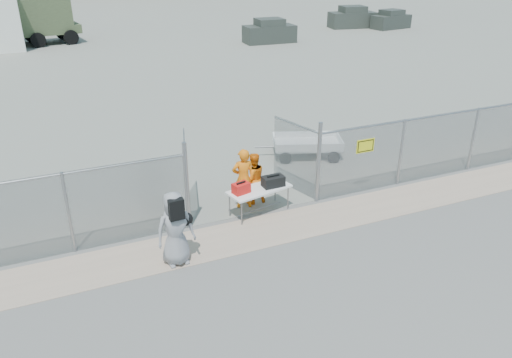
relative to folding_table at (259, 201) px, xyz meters
name	(u,v)px	position (x,y,z in m)	size (l,w,h in m)	color
ground	(287,248)	(-0.10, -2.01, -0.39)	(160.00, 160.00, 0.00)	#565555
tarmac_inside	(91,27)	(-0.10, 39.99, -0.38)	(160.00, 80.00, 0.01)	gray
dirt_strip	(270,229)	(-0.10, -1.01, -0.38)	(44.00, 1.60, 0.01)	tan
chain_link_fence	(256,179)	(-0.10, -0.01, 0.71)	(40.00, 0.20, 2.20)	gray
folding_table	(259,201)	(0.00, 0.00, 0.00)	(1.83, 0.76, 0.78)	white
orange_bag	(241,188)	(-0.57, -0.05, 0.53)	(0.46, 0.31, 0.29)	red
black_duffel	(273,181)	(0.43, -0.01, 0.54)	(0.62, 0.37, 0.30)	black
security_worker_left	(243,179)	(-0.27, 0.52, 0.53)	(0.67, 0.44, 1.83)	orange
security_worker_right	(253,178)	(0.09, 0.67, 0.40)	(0.77, 0.60, 1.59)	orange
visitor	(175,229)	(-2.84, -1.51, 0.56)	(0.93, 0.60, 1.89)	gray
utility_trailer	(307,146)	(3.35, 3.26, -0.01)	(3.17, 1.63, 0.77)	white
military_truck	(29,22)	(-5.42, 31.91, 1.34)	(7.26, 2.68, 3.46)	#4C5938
parked_vehicle_near	(269,31)	(12.08, 25.50, 0.53)	(4.05, 1.83, 1.83)	#343934
parked_vehicle_mid	(352,17)	(22.68, 29.82, 0.58)	(4.28, 1.94, 1.94)	#343934
parked_vehicle_far	(391,19)	(25.70, 27.88, 0.45)	(3.71, 1.68, 1.68)	#343934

